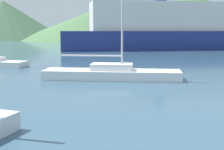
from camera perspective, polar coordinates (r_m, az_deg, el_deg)
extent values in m
cube|color=white|center=(19.55, -0.05, 0.08)|extent=(8.75, 3.23, 0.58)
cube|color=white|center=(19.48, -0.05, 1.50)|extent=(2.74, 1.74, 0.40)
cylinder|color=#BCBCC1|center=(19.32, 1.88, 11.56)|extent=(0.12, 0.12, 7.22)
cylinder|color=#BCBCC1|center=(19.59, -3.80, 3.57)|extent=(3.82, 0.68, 0.10)
cube|color=navy|center=(50.45, 8.68, 6.33)|extent=(31.71, 10.84, 2.88)
cube|color=silver|center=(50.47, 8.78, 10.46)|extent=(22.32, 8.72, 4.40)
cone|color=#38563D|center=(108.10, -19.17, 9.47)|extent=(39.95, 39.95, 12.36)
cone|color=#476B42|center=(98.66, -2.88, 9.23)|extent=(48.37, 48.37, 9.45)
cone|color=#3D6038|center=(95.04, 14.29, 10.36)|extent=(49.75, 49.75, 13.88)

